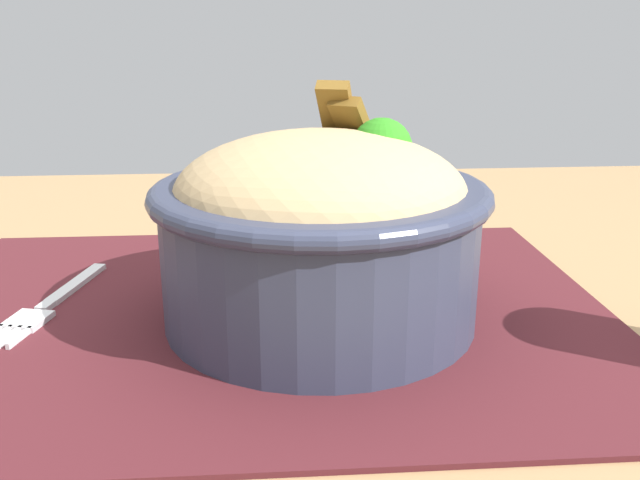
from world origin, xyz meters
name	(u,v)px	position (x,y,z in m)	size (l,w,h in m)	color
table	(245,407)	(0.00, 0.00, 0.66)	(1.21, 0.88, 0.72)	#99754C
placemat	(261,311)	(-0.01, -0.01, 0.72)	(0.44, 0.33, 0.00)	#47191E
bowl	(321,224)	(-0.05, 0.00, 0.78)	(0.22, 0.22, 0.14)	#2D3347
fork	(48,304)	(0.12, -0.02, 0.72)	(0.04, 0.13, 0.00)	silver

